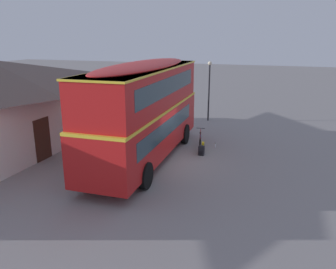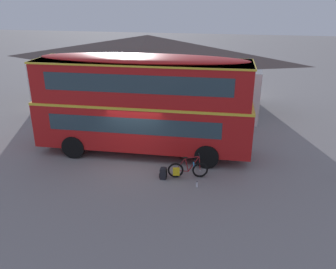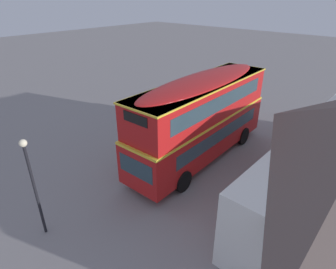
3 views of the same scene
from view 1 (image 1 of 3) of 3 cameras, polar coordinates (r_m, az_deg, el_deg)
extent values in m
plane|color=gray|center=(16.51, 0.39, -4.76)|extent=(120.00, 120.00, 0.00)
cylinder|color=black|center=(20.05, -3.71, 0.69)|extent=(1.11, 0.31, 1.10)
cylinder|color=black|center=(19.36, 2.89, 0.12)|extent=(1.11, 0.31, 1.10)
cylinder|color=black|center=(14.64, -12.57, -5.69)|extent=(1.11, 0.31, 1.10)
cylinder|color=black|center=(13.67, -3.79, -6.93)|extent=(1.11, 0.31, 1.10)
cube|color=red|center=(16.54, -3.81, 0.78)|extent=(10.26, 2.80, 2.10)
cube|color=yellow|center=(16.29, -3.88, 4.44)|extent=(10.28, 2.82, 0.12)
cube|color=red|center=(16.12, -3.94, 7.85)|extent=(9.95, 2.74, 1.90)
ellipsoid|color=red|center=(16.00, -4.02, 11.50)|extent=(9.74, 2.68, 0.36)
cube|color=#2D424C|center=(21.17, 1.10, 4.94)|extent=(0.12, 2.05, 0.90)
cube|color=black|center=(20.71, 1.03, 11.21)|extent=(0.10, 1.38, 0.44)
cube|color=#2D424C|center=(15.89, 0.10, 1.28)|extent=(7.94, 0.27, 0.76)
cube|color=#2D424C|center=(15.70, 0.23, 8.22)|extent=(8.35, 0.28, 0.80)
cube|color=#2D424C|center=(16.77, -8.03, 1.92)|extent=(7.94, 0.27, 0.76)
cube|color=#2D424C|center=(16.57, -7.92, 8.49)|extent=(8.35, 0.28, 0.80)
cube|color=yellow|center=(16.01, -4.01, 11.07)|extent=(10.05, 2.82, 0.08)
torus|color=black|center=(19.02, 5.47, -0.88)|extent=(0.68, 0.22, 0.68)
torus|color=black|center=(18.03, 5.40, -1.86)|extent=(0.68, 0.22, 0.68)
cylinder|color=#B2B2B7|center=(19.02, 5.47, -0.88)|extent=(0.07, 0.11, 0.05)
cylinder|color=#B2B2B7|center=(18.03, 5.40, -1.86)|extent=(0.07, 0.11, 0.05)
cylinder|color=maroon|center=(18.67, 5.48, -0.29)|extent=(0.47, 0.14, 0.72)
cylinder|color=maroon|center=(18.52, 5.50, 0.57)|extent=(0.58, 0.16, 0.11)
cylinder|color=maroon|center=(18.40, 5.45, -0.66)|extent=(0.18, 0.07, 0.63)
cylinder|color=maroon|center=(18.29, 5.41, -1.69)|extent=(0.54, 0.14, 0.09)
cylinder|color=maroon|center=(18.13, 5.44, -0.82)|extent=(0.42, 0.11, 0.58)
cylinder|color=maroon|center=(18.90, 5.50, 0.01)|extent=(0.10, 0.05, 0.64)
cylinder|color=black|center=(18.77, 5.53, 1.06)|extent=(0.13, 0.46, 0.03)
ellipsoid|color=black|center=(18.22, 5.48, 0.29)|extent=(0.28, 0.15, 0.06)
cube|color=yellow|center=(18.04, 5.91, -1.80)|extent=(0.30, 0.20, 0.32)
cylinder|color=#338CBF|center=(18.67, 5.48, -0.29)|extent=(0.07, 0.07, 0.18)
cube|color=black|center=(17.56, 5.64, -2.71)|extent=(0.26, 0.30, 0.48)
ellipsoid|color=black|center=(17.48, 5.66, -1.96)|extent=(0.25, 0.28, 0.10)
cube|color=black|center=(17.45, 5.53, -3.08)|extent=(0.04, 0.20, 0.17)
cylinder|color=black|center=(17.67, 5.99, -2.59)|extent=(0.04, 0.04, 0.39)
cylinder|color=black|center=(17.70, 5.48, -2.54)|extent=(0.04, 0.04, 0.39)
cylinder|color=silver|center=(18.90, 7.95, -1.80)|extent=(0.08, 0.08, 0.23)
cylinder|color=black|center=(18.86, 7.97, -1.44)|extent=(0.05, 0.05, 0.02)
cube|color=#3D2319|center=(17.70, -20.38, -0.77)|extent=(1.10, 0.05, 2.10)
cube|color=#2D424C|center=(20.40, -14.06, 3.90)|extent=(1.10, 0.05, 0.90)
cylinder|color=black|center=(24.47, 6.90, 6.90)|extent=(0.11, 0.11, 3.98)
sphere|color=#F2E5BF|center=(24.22, 7.07, 11.83)|extent=(0.28, 0.28, 0.28)
camera|label=2|loc=(20.97, 46.20, 15.06)|focal=37.00mm
camera|label=3|loc=(30.48, -10.14, 21.36)|focal=30.36mm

